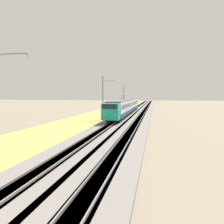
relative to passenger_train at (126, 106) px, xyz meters
The scene contains 8 objects.
ballast_main 2.20m from the passenger_train, behind, with size 240.00×4.40×0.30m.
ballast_adjacent 4.52m from the passenger_train, 92.50° to the right, with size 240.00×4.40×0.30m.
track_main 2.19m from the passenger_train, behind, with size 240.00×1.57×0.45m.
track_adjacent 4.51m from the passenger_train, 92.50° to the right, with size 240.00×1.57×0.45m.
grass_verge 6.03m from the passenger_train, 91.77° to the left, with size 240.00×11.69×0.12m.
passenger_train is the anchor object (origin of this frame).
catenary_mast_mid 12.68m from the passenger_train, 165.96° to the left, with size 0.22×2.56×8.79m.
catenary_mast_far 17.86m from the passenger_train, ahead, with size 0.22×2.56×8.26m.
Camera 1 is at (-3.87, -7.02, 5.04)m, focal length 35.00 mm.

